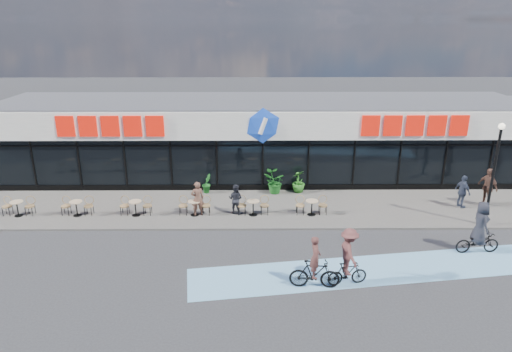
{
  "coord_description": "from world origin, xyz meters",
  "views": [
    {
      "loc": [
        -0.56,
        -16.79,
        9.08
      ],
      "look_at": [
        -0.39,
        3.5,
        2.11
      ],
      "focal_mm": 32.0,
      "sensor_mm": 36.0,
      "label": 1
    }
  ],
  "objects_px": {
    "lamp_post": "(495,166)",
    "patron_right": "(236,199)",
    "cyclist_b": "(479,233)",
    "potted_plant_left": "(207,183)",
    "potted_plant_mid": "(299,181)",
    "potted_plant_right": "(274,182)",
    "cyclist_a": "(348,258)",
    "pedestrian_a": "(487,187)",
    "patron_left": "(197,199)",
    "pedestrian_b": "(463,192)",
    "bistro_set_0": "(18,206)"
  },
  "relations": [
    {
      "from": "bistro_set_0",
      "to": "patron_left",
      "type": "height_order",
      "value": "patron_left"
    },
    {
      "from": "lamp_post",
      "to": "potted_plant_right",
      "type": "distance_m",
      "value": 10.67
    },
    {
      "from": "patron_left",
      "to": "pedestrian_b",
      "type": "xyz_separation_m",
      "value": [
        13.15,
        0.86,
        -0.01
      ]
    },
    {
      "from": "lamp_post",
      "to": "pedestrian_b",
      "type": "bearing_deg",
      "value": 95.45
    },
    {
      "from": "cyclist_b",
      "to": "cyclist_a",
      "type": "bearing_deg",
      "value": -158.01
    },
    {
      "from": "potted_plant_right",
      "to": "potted_plant_mid",
      "type": "bearing_deg",
      "value": 6.74
    },
    {
      "from": "patron_left",
      "to": "bistro_set_0",
      "type": "bearing_deg",
      "value": -17.13
    },
    {
      "from": "lamp_post",
      "to": "bistro_set_0",
      "type": "distance_m",
      "value": 22.2
    },
    {
      "from": "pedestrian_b",
      "to": "potted_plant_left",
      "type": "bearing_deg",
      "value": 61.78
    },
    {
      "from": "potted_plant_mid",
      "to": "potted_plant_right",
      "type": "distance_m",
      "value": 1.37
    },
    {
      "from": "potted_plant_left",
      "to": "pedestrian_b",
      "type": "distance_m",
      "value": 13.2
    },
    {
      "from": "lamp_post",
      "to": "patron_left",
      "type": "relative_size",
      "value": 2.8
    },
    {
      "from": "patron_right",
      "to": "pedestrian_a",
      "type": "xyz_separation_m",
      "value": [
        12.67,
        0.89,
        0.25
      ]
    },
    {
      "from": "bistro_set_0",
      "to": "pedestrian_a",
      "type": "bearing_deg",
      "value": 2.56
    },
    {
      "from": "potted_plant_left",
      "to": "potted_plant_right",
      "type": "height_order",
      "value": "potted_plant_right"
    },
    {
      "from": "potted_plant_left",
      "to": "pedestrian_b",
      "type": "relative_size",
      "value": 0.61
    },
    {
      "from": "potted_plant_mid",
      "to": "cyclist_b",
      "type": "distance_m",
      "value": 9.51
    },
    {
      "from": "cyclist_b",
      "to": "patron_right",
      "type": "bearing_deg",
      "value": 158.79
    },
    {
      "from": "patron_left",
      "to": "patron_right",
      "type": "xyz_separation_m",
      "value": [
        1.82,
        0.21,
        -0.11
      ]
    },
    {
      "from": "patron_left",
      "to": "potted_plant_right",
      "type": "bearing_deg",
      "value": -158.97
    },
    {
      "from": "bistro_set_0",
      "to": "cyclist_b",
      "type": "xyz_separation_m",
      "value": [
        20.51,
        -3.75,
        0.31
      ]
    },
    {
      "from": "patron_right",
      "to": "cyclist_a",
      "type": "xyz_separation_m",
      "value": [
        4.22,
        -6.23,
        0.22
      ]
    },
    {
      "from": "potted_plant_mid",
      "to": "pedestrian_a",
      "type": "xyz_separation_m",
      "value": [
        9.33,
        -1.99,
        0.38
      ]
    },
    {
      "from": "potted_plant_right",
      "to": "pedestrian_a",
      "type": "xyz_separation_m",
      "value": [
        10.69,
        -1.83,
        0.37
      ]
    },
    {
      "from": "potted_plant_mid",
      "to": "cyclist_b",
      "type": "relative_size",
      "value": 0.55
    },
    {
      "from": "potted_plant_mid",
      "to": "patron_left",
      "type": "height_order",
      "value": "patron_left"
    },
    {
      "from": "lamp_post",
      "to": "patron_right",
      "type": "height_order",
      "value": "lamp_post"
    },
    {
      "from": "patron_left",
      "to": "cyclist_a",
      "type": "xyz_separation_m",
      "value": [
        6.04,
        -6.02,
        0.11
      ]
    },
    {
      "from": "lamp_post",
      "to": "cyclist_a",
      "type": "bearing_deg",
      "value": -146.85
    },
    {
      "from": "potted_plant_mid",
      "to": "patron_left",
      "type": "relative_size",
      "value": 0.72
    },
    {
      "from": "potted_plant_right",
      "to": "bistro_set_0",
      "type": "bearing_deg",
      "value": -167.07
    },
    {
      "from": "lamp_post",
      "to": "potted_plant_right",
      "type": "height_order",
      "value": "lamp_post"
    },
    {
      "from": "patron_right",
      "to": "cyclist_a",
      "type": "height_order",
      "value": "cyclist_a"
    },
    {
      "from": "pedestrian_a",
      "to": "potted_plant_mid",
      "type": "bearing_deg",
      "value": -123.71
    },
    {
      "from": "patron_right",
      "to": "pedestrian_a",
      "type": "distance_m",
      "value": 12.71
    },
    {
      "from": "lamp_post",
      "to": "patron_right",
      "type": "distance_m",
      "value": 11.82
    },
    {
      "from": "patron_right",
      "to": "cyclist_b",
      "type": "height_order",
      "value": "cyclist_b"
    },
    {
      "from": "cyclist_a",
      "to": "cyclist_b",
      "type": "distance_m",
      "value": 6.25
    },
    {
      "from": "pedestrian_a",
      "to": "cyclist_a",
      "type": "height_order",
      "value": "cyclist_a"
    },
    {
      "from": "cyclist_a",
      "to": "potted_plant_left",
      "type": "bearing_deg",
      "value": 122.99
    },
    {
      "from": "potted_plant_left",
      "to": "potted_plant_mid",
      "type": "distance_m",
      "value": 5.02
    },
    {
      "from": "bistro_set_0",
      "to": "pedestrian_b",
      "type": "height_order",
      "value": "pedestrian_b"
    },
    {
      "from": "potted_plant_left",
      "to": "potted_plant_right",
      "type": "relative_size",
      "value": 0.82
    },
    {
      "from": "potted_plant_right",
      "to": "cyclist_b",
      "type": "xyz_separation_m",
      "value": [
        8.04,
        -6.61,
        0.15
      ]
    },
    {
      "from": "patron_right",
      "to": "cyclist_b",
      "type": "xyz_separation_m",
      "value": [
        10.02,
        -3.89,
        0.02
      ]
    },
    {
      "from": "potted_plant_right",
      "to": "cyclist_a",
      "type": "relative_size",
      "value": 0.57
    },
    {
      "from": "potted_plant_right",
      "to": "pedestrian_b",
      "type": "relative_size",
      "value": 0.74
    },
    {
      "from": "potted_plant_right",
      "to": "pedestrian_a",
      "type": "height_order",
      "value": "pedestrian_a"
    },
    {
      "from": "cyclist_a",
      "to": "pedestrian_a",
      "type": "bearing_deg",
      "value": 40.12
    },
    {
      "from": "potted_plant_right",
      "to": "pedestrian_b",
      "type": "bearing_deg",
      "value": -12.52
    }
  ]
}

